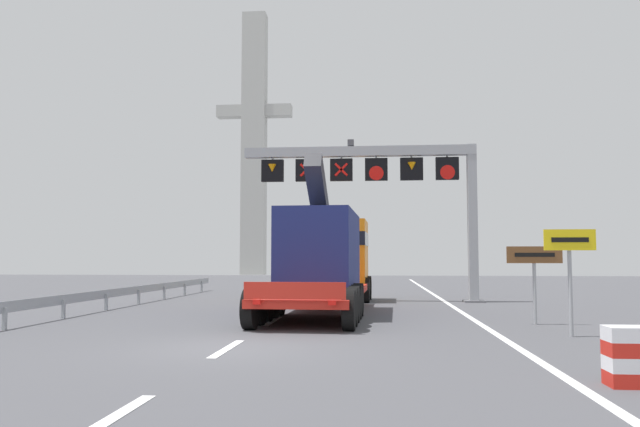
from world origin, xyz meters
TOP-DOWN VIEW (x-y plane):
  - ground at (0.00, 0.00)m, footprint 112.00×112.00m
  - lane_markings at (-0.02, 17.35)m, footprint 0.20×49.29m
  - edge_line_right at (6.20, 12.00)m, footprint 0.20×63.00m
  - overhead_lane_gantry at (3.62, 14.64)m, footprint 10.74×0.90m
  - heavy_haul_truck_red at (1.31, 10.76)m, footprint 3.38×14.13m
  - exit_sign_yellow at (7.96, 2.57)m, footprint 1.25×0.15m
  - tourist_info_sign_brown at (7.79, 5.39)m, footprint 1.59×0.15m
  - guardrail_left at (-6.92, 10.65)m, footprint 0.13×25.31m
  - bridge_pylon_distant at (-11.30, 58.72)m, footprint 9.00×2.00m

SIDE VIEW (x-z plane):
  - ground at x=0.00m, z-range 0.00..0.00m
  - edge_line_right at x=6.20m, z-range 0.00..0.01m
  - lane_markings at x=-0.02m, z-range 0.00..0.01m
  - guardrail_left at x=-6.92m, z-range 0.18..0.94m
  - tourist_info_sign_brown at x=7.79m, z-range 0.61..2.89m
  - exit_sign_yellow at x=7.96m, z-range 0.64..3.29m
  - heavy_haul_truck_red at x=1.31m, z-range -0.66..4.64m
  - overhead_lane_gantry at x=3.62m, z-range 2.01..9.33m
  - bridge_pylon_distant at x=-11.30m, z-range 0.39..31.85m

